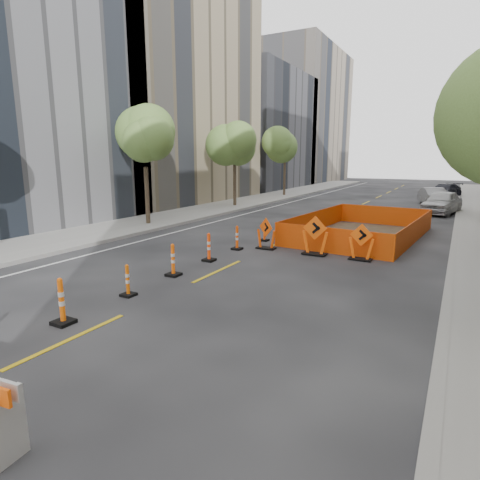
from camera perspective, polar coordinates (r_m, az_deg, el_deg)
The scene contains 21 objects.
ground_plane at distance 10.78m, azimuth -14.58°, elevation -9.49°, with size 140.00×140.00×0.00m, color black.
sidewalk_left at distance 25.31m, azimuth -10.92°, elevation 2.96°, with size 4.00×90.00×0.15m, color gray.
bld_left_c at distance 38.04m, azimuth -12.71°, elevation 25.39°, with size 12.00×18.00×26.00m, color tan.
bld_left_d at distance 52.37m, azimuth 1.47°, elevation 15.16°, with size 12.00×16.00×14.00m, color #4C4C51.
bld_left_e at distance 67.54m, azimuth 8.18°, elevation 16.82°, with size 12.00×20.00×20.00m, color gray.
tree_l_b at distance 23.13m, azimuth -13.41°, elevation 13.12°, with size 2.80×2.80×5.95m.
tree_l_c at distance 31.30m, azimuth -0.77°, elevation 12.97°, with size 2.80×2.80×5.95m.
tree_l_d at distance 40.30m, azimuth 6.43°, elevation 12.62°, with size 2.80×2.80×5.95m.
channelizer_2 at distance 10.24m, azimuth -24.04°, elevation -7.94°, with size 0.44×0.44×1.12m, color #FF630A, non-canonical shape.
channelizer_3 at distance 11.66m, azimuth -15.70°, elevation -5.53°, with size 0.36×0.36×0.92m, color #D85909, non-canonical shape.
channelizer_4 at distance 13.27m, azimuth -9.51°, elevation -2.80°, with size 0.43×0.43×1.08m, color #F85A0A, non-canonical shape.
channelizer_5 at distance 15.00m, azimuth -4.45°, elevation -1.01°, with size 0.42×0.42×1.07m, color #FE420A, non-canonical shape.
channelizer_6 at distance 16.82m, azimuth -0.43°, elevation 0.33°, with size 0.40×0.40×1.02m, color #E34709, non-canonical shape.
channelizer_7 at distance 18.62m, azimuth 3.50°, elevation 1.31°, with size 0.38×0.38×0.95m, color #DC4409, non-canonical shape.
chevron_sign_left at distance 16.96m, azimuth 3.74°, elevation 0.95°, with size 0.89×0.54×1.34m, color #DC4609, non-canonical shape.
chevron_sign_center at distance 16.12m, azimuth 10.63°, elevation 0.62°, with size 1.05×0.63×1.57m, color #F4550A, non-canonical shape.
chevron_sign_right at distance 15.72m, azimuth 16.87°, elevation -0.28°, with size 0.93×0.56×1.40m, color #FF580A, non-canonical shape.
safety_fence at distance 20.49m, azimuth 16.90°, elevation 1.93°, with size 4.97×8.47×1.06m, color orange, non-canonical shape.
parked_car_near at distance 30.89m, azimuth 26.77°, elevation 4.82°, with size 1.88×4.68×1.59m, color #ADADAF.
parked_car_mid at distance 35.99m, azimuth 25.84°, elevation 5.56°, with size 1.50×4.29×1.41m, color gray.
parked_car_far at distance 43.30m, azimuth 27.08°, elevation 6.26°, with size 1.92×4.72×1.37m, color black.
Camera 1 is at (7.02, -7.23, 3.82)m, focal length 30.00 mm.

